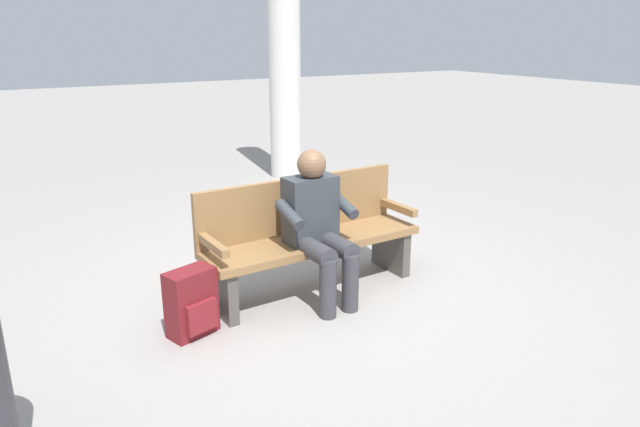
% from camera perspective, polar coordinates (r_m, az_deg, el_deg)
% --- Properties ---
extents(ground_plane, '(40.00, 40.00, 0.00)m').
position_cam_1_polar(ground_plane, '(4.79, -0.63, -7.49)').
color(ground_plane, gray).
extents(bench_near, '(1.82, 0.55, 0.90)m').
position_cam_1_polar(bench_near, '(4.67, -1.11, -2.07)').
color(bench_near, olive).
rests_on(bench_near, ground).
extents(person_seated, '(0.58, 0.58, 1.18)m').
position_cam_1_polar(person_seated, '(4.40, -0.18, -0.98)').
color(person_seated, '#33383D').
rests_on(person_seated, ground).
extents(backpack, '(0.37, 0.30, 0.48)m').
position_cam_1_polar(backpack, '(4.13, -12.43, -8.59)').
color(backpack, maroon).
rests_on(backpack, ground).
extents(support_pillar, '(0.44, 0.44, 3.63)m').
position_cam_1_polar(support_pillar, '(8.28, -3.52, 16.02)').
color(support_pillar, silver).
rests_on(support_pillar, ground).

